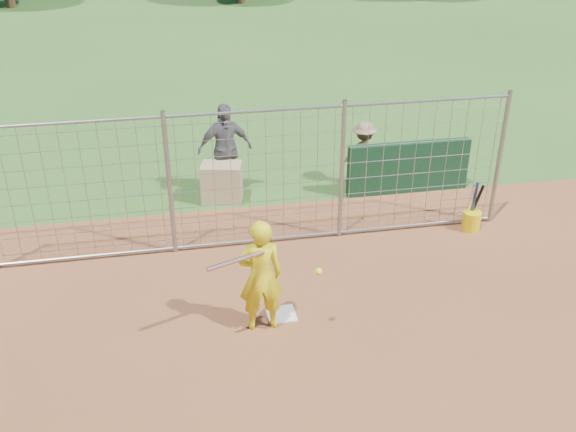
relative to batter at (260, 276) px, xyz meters
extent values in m
plane|color=#2D591E|center=(0.34, 0.43, -0.88)|extent=(100.00, 100.00, 0.00)
cube|color=silver|center=(0.34, 0.23, -0.87)|extent=(0.43, 0.43, 0.02)
cube|color=#11381E|center=(3.74, 4.03, -0.33)|extent=(2.60, 0.20, 1.10)
imported|color=yellow|center=(0.00, 0.00, 0.00)|extent=(0.65, 0.43, 1.77)
imported|color=#58585D|center=(0.00, 4.72, 0.09)|extent=(1.21, 0.68, 1.95)
imported|color=olive|center=(2.93, 4.58, -0.18)|extent=(0.97, 0.65, 1.41)
cube|color=tan|center=(-0.13, 4.34, -0.48)|extent=(0.90, 0.71, 0.80)
cylinder|color=silver|center=(-0.36, -0.27, 0.47)|extent=(0.82, 0.37, 0.06)
sphere|color=#E8FC1A|center=(0.77, -0.30, 0.17)|extent=(0.10, 0.10, 0.10)
cylinder|color=yellow|center=(4.33, 2.18, -0.69)|extent=(0.34, 0.34, 0.38)
cylinder|color=silver|center=(4.28, 2.23, -0.33)|extent=(0.12, 0.28, 0.84)
cylinder|color=navy|center=(4.35, 2.23, -0.33)|extent=(0.06, 0.12, 0.85)
cylinder|color=black|center=(4.40, 2.23, -0.33)|extent=(0.07, 0.35, 0.82)
cylinder|color=gray|center=(-1.16, 2.43, 0.42)|extent=(0.08, 0.08, 2.60)
cylinder|color=gray|center=(1.84, 2.43, 0.42)|extent=(0.08, 0.08, 2.60)
cylinder|color=gray|center=(4.84, 2.43, 0.42)|extent=(0.08, 0.08, 2.60)
cylinder|color=gray|center=(0.34, 2.43, 1.62)|extent=(9.00, 0.05, 0.05)
cylinder|color=gray|center=(0.34, 2.43, -0.80)|extent=(9.00, 0.05, 0.05)
cube|color=gray|center=(0.34, 2.43, 0.37)|extent=(9.00, 0.02, 2.50)
camera|label=1|loc=(-1.08, -7.57, 4.94)|focal=40.00mm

